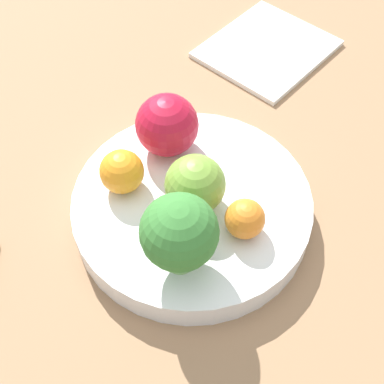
{
  "coord_description": "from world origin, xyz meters",
  "views": [
    {
      "loc": [
        0.24,
        -0.15,
        0.43
      ],
      "look_at": [
        0.0,
        0.0,
        0.06
      ],
      "focal_mm": 50.0,
      "sensor_mm": 36.0,
      "label": 1
    }
  ],
  "objects_px": {
    "bowl": "(192,208)",
    "broccoli": "(179,233)",
    "orange_front": "(122,172)",
    "napkin": "(267,49)",
    "apple_red": "(167,125)",
    "apple_green": "(195,184)",
    "orange_back": "(245,219)"
  },
  "relations": [
    {
      "from": "broccoli",
      "to": "apple_green",
      "type": "distance_m",
      "value": 0.06
    },
    {
      "from": "apple_red",
      "to": "broccoli",
      "type": "bearing_deg",
      "value": -25.47
    },
    {
      "from": "apple_red",
      "to": "napkin",
      "type": "distance_m",
      "value": 0.22
    },
    {
      "from": "broccoli",
      "to": "orange_front",
      "type": "relative_size",
      "value": 1.92
    },
    {
      "from": "bowl",
      "to": "apple_green",
      "type": "bearing_deg",
      "value": 2.2
    },
    {
      "from": "broccoli",
      "to": "apple_red",
      "type": "xyz_separation_m",
      "value": [
        -0.12,
        0.05,
        -0.01
      ]
    },
    {
      "from": "bowl",
      "to": "orange_front",
      "type": "bearing_deg",
      "value": -135.15
    },
    {
      "from": "broccoli",
      "to": "orange_back",
      "type": "xyz_separation_m",
      "value": [
        0.0,
        0.06,
        -0.03
      ]
    },
    {
      "from": "apple_green",
      "to": "apple_red",
      "type": "bearing_deg",
      "value": 169.71
    },
    {
      "from": "apple_green",
      "to": "orange_back",
      "type": "relative_size",
      "value": 1.54
    },
    {
      "from": "apple_red",
      "to": "napkin",
      "type": "bearing_deg",
      "value": 116.28
    },
    {
      "from": "bowl",
      "to": "broccoli",
      "type": "relative_size",
      "value": 2.83
    },
    {
      "from": "bowl",
      "to": "orange_back",
      "type": "xyz_separation_m",
      "value": [
        0.05,
        0.02,
        0.03
      ]
    },
    {
      "from": "bowl",
      "to": "napkin",
      "type": "distance_m",
      "value": 0.26
    },
    {
      "from": "apple_red",
      "to": "orange_front",
      "type": "distance_m",
      "value": 0.06
    },
    {
      "from": "bowl",
      "to": "apple_green",
      "type": "height_order",
      "value": "apple_green"
    },
    {
      "from": "broccoli",
      "to": "napkin",
      "type": "distance_m",
      "value": 0.33
    },
    {
      "from": "apple_green",
      "to": "orange_front",
      "type": "distance_m",
      "value": 0.07
    },
    {
      "from": "orange_front",
      "to": "orange_back",
      "type": "xyz_separation_m",
      "value": [
        0.1,
        0.07,
        -0.0
      ]
    },
    {
      "from": "apple_red",
      "to": "orange_front",
      "type": "bearing_deg",
      "value": -70.94
    },
    {
      "from": "broccoli",
      "to": "orange_front",
      "type": "distance_m",
      "value": 0.1
    },
    {
      "from": "bowl",
      "to": "orange_back",
      "type": "height_order",
      "value": "orange_back"
    },
    {
      "from": "broccoli",
      "to": "apple_red",
      "type": "height_order",
      "value": "broccoli"
    },
    {
      "from": "bowl",
      "to": "orange_front",
      "type": "relative_size",
      "value": 5.42
    },
    {
      "from": "apple_green",
      "to": "napkin",
      "type": "bearing_deg",
      "value": 128.94
    },
    {
      "from": "broccoli",
      "to": "apple_red",
      "type": "distance_m",
      "value": 0.13
    },
    {
      "from": "napkin",
      "to": "bowl",
      "type": "bearing_deg",
      "value": -51.95
    },
    {
      "from": "apple_red",
      "to": "orange_back",
      "type": "xyz_separation_m",
      "value": [
        0.12,
        0.01,
        -0.01
      ]
    },
    {
      "from": "bowl",
      "to": "broccoli",
      "type": "height_order",
      "value": "broccoli"
    },
    {
      "from": "bowl",
      "to": "apple_green",
      "type": "relative_size",
      "value": 4.1
    },
    {
      "from": "apple_red",
      "to": "apple_green",
      "type": "xyz_separation_m",
      "value": [
        0.07,
        -0.01,
        -0.0
      ]
    },
    {
      "from": "bowl",
      "to": "apple_red",
      "type": "bearing_deg",
      "value": 168.77
    }
  ]
}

